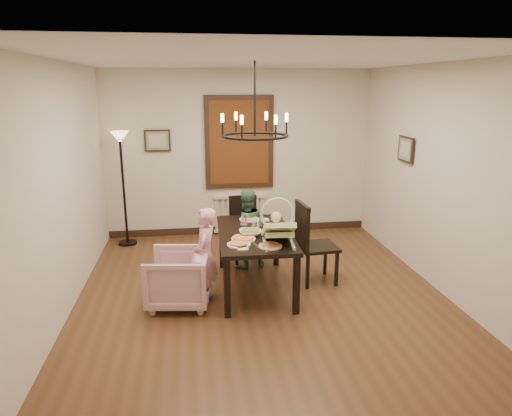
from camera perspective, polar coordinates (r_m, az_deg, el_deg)
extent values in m
cube|color=brown|center=(5.83, 0.64, -10.60)|extent=(4.50, 5.00, 0.01)
cube|color=white|center=(5.26, 0.73, 18.07)|extent=(4.50, 5.00, 0.01)
cube|color=beige|center=(7.82, -2.12, 6.78)|extent=(4.50, 0.01, 2.80)
cube|color=beige|center=(5.51, -23.15, 2.06)|extent=(0.01, 5.00, 2.80)
cube|color=beige|center=(6.13, 22.01, 3.39)|extent=(0.01, 5.00, 2.80)
cube|color=black|center=(5.71, -0.14, -3.29)|extent=(0.95, 1.62, 0.05)
cube|color=black|center=(5.14, -3.61, -10.00)|extent=(0.07, 0.07, 0.70)
cube|color=black|center=(6.51, -4.28, -4.50)|extent=(0.07, 0.07, 0.70)
cube|color=black|center=(5.23, 5.07, -9.57)|extent=(0.07, 0.07, 0.70)
cube|color=black|center=(6.58, 2.54, -4.25)|extent=(0.07, 0.07, 0.70)
imported|color=#C899A6|center=(5.51, -9.70, -8.64)|extent=(0.81, 0.80, 0.66)
imported|color=#D697A6|center=(5.50, -6.32, -6.86)|extent=(0.30, 0.39, 0.96)
imported|color=#3F6B51|center=(6.47, -1.25, -3.44)|extent=(0.54, 0.47, 0.94)
imported|color=white|center=(5.58, -0.72, -3.06)|extent=(0.33, 0.33, 0.08)
cylinder|color=tan|center=(5.43, -1.57, -3.81)|extent=(0.29, 0.29, 0.04)
cylinder|color=silver|center=(5.62, -0.24, -2.67)|extent=(0.06, 0.06, 0.12)
cube|color=#582811|center=(7.75, -2.10, 8.20)|extent=(1.00, 0.03, 1.40)
cube|color=black|center=(7.73, -12.22, 8.23)|extent=(0.42, 0.03, 0.36)
cube|color=black|center=(6.85, 18.22, 6.99)|extent=(0.03, 0.42, 0.36)
torus|color=black|center=(5.45, -0.15, 9.02)|extent=(0.80, 0.80, 0.04)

